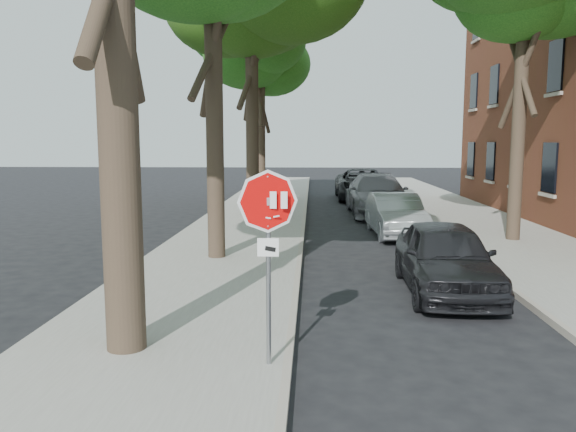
{
  "coord_description": "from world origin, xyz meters",
  "views": [
    {
      "loc": [
        -0.13,
        -7.19,
        3.09
      ],
      "look_at": [
        -0.47,
        0.58,
        2.05
      ],
      "focal_mm": 35.0,
      "sensor_mm": 36.0,
      "label": 1
    }
  ],
  "objects_px": {
    "tree_mid_b": "(251,6)",
    "tree_far": "(261,57)",
    "car_a": "(445,257)",
    "car_c": "(377,195)",
    "car_d": "(363,184)",
    "stop_sign": "(268,230)",
    "car_b": "(396,215)"
  },
  "relations": [
    {
      "from": "car_b",
      "to": "car_d",
      "type": "height_order",
      "value": "car_d"
    },
    {
      "from": "tree_mid_b",
      "to": "tree_far",
      "type": "bearing_deg",
      "value": 92.44
    },
    {
      "from": "car_b",
      "to": "stop_sign",
      "type": "bearing_deg",
      "value": -109.03
    },
    {
      "from": "car_b",
      "to": "tree_far",
      "type": "bearing_deg",
      "value": 115.54
    },
    {
      "from": "tree_mid_b",
      "to": "tree_far",
      "type": "relative_size",
      "value": 1.11
    },
    {
      "from": "tree_far",
      "to": "car_b",
      "type": "xyz_separation_m",
      "value": [
        5.32,
        -9.95,
        -6.52
      ]
    },
    {
      "from": "car_b",
      "to": "car_d",
      "type": "distance_m",
      "value": 11.51
    },
    {
      "from": "car_d",
      "to": "car_b",
      "type": "bearing_deg",
      "value": -89.83
    },
    {
      "from": "car_c",
      "to": "car_d",
      "type": "distance_m",
      "value": 6.18
    },
    {
      "from": "tree_mid_b",
      "to": "car_b",
      "type": "distance_m",
      "value": 9.35
    },
    {
      "from": "stop_sign",
      "to": "car_d",
      "type": "relative_size",
      "value": 0.44
    },
    {
      "from": "car_b",
      "to": "car_c",
      "type": "height_order",
      "value": "car_c"
    },
    {
      "from": "tree_far",
      "to": "car_a",
      "type": "height_order",
      "value": "tree_far"
    },
    {
      "from": "stop_sign",
      "to": "car_c",
      "type": "bearing_deg",
      "value": 78.7
    },
    {
      "from": "stop_sign",
      "to": "tree_far",
      "type": "height_order",
      "value": "tree_far"
    },
    {
      "from": "car_a",
      "to": "car_d",
      "type": "bearing_deg",
      "value": 91.56
    },
    {
      "from": "car_b",
      "to": "car_d",
      "type": "bearing_deg",
      "value": 87.77
    },
    {
      "from": "stop_sign",
      "to": "car_a",
      "type": "bearing_deg",
      "value": 52.0
    },
    {
      "from": "tree_mid_b",
      "to": "car_b",
      "type": "height_order",
      "value": "tree_mid_b"
    },
    {
      "from": "stop_sign",
      "to": "tree_mid_b",
      "type": "height_order",
      "value": "tree_mid_b"
    },
    {
      "from": "tree_far",
      "to": "car_a",
      "type": "xyz_separation_m",
      "value": [
        5.32,
        -16.91,
        -6.48
      ]
    },
    {
      "from": "tree_far",
      "to": "car_c",
      "type": "distance_m",
      "value": 9.5
    },
    {
      "from": "car_a",
      "to": "car_d",
      "type": "distance_m",
      "value": 18.47
    },
    {
      "from": "tree_far",
      "to": "car_c",
      "type": "height_order",
      "value": "tree_far"
    },
    {
      "from": "stop_sign",
      "to": "car_b",
      "type": "distance_m",
      "value": 11.73
    },
    {
      "from": "car_c",
      "to": "car_d",
      "type": "xyz_separation_m",
      "value": [
        -0.07,
        6.18,
        -0.03
      ]
    },
    {
      "from": "tree_far",
      "to": "car_d",
      "type": "xyz_separation_m",
      "value": [
        5.25,
        1.56,
        -6.39
      ]
    },
    {
      "from": "car_b",
      "to": "car_c",
      "type": "distance_m",
      "value": 5.33
    },
    {
      "from": "tree_far",
      "to": "car_c",
      "type": "bearing_deg",
      "value": -40.98
    },
    {
      "from": "car_a",
      "to": "car_d",
      "type": "relative_size",
      "value": 0.73
    },
    {
      "from": "car_b",
      "to": "car_d",
      "type": "xyz_separation_m",
      "value": [
        -0.07,
        11.51,
        0.13
      ]
    },
    {
      "from": "car_c",
      "to": "stop_sign",
      "type": "bearing_deg",
      "value": -102.72
    }
  ]
}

